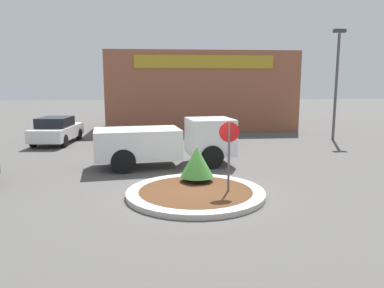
{
  "coord_description": "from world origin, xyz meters",
  "views": [
    {
      "loc": [
        -1.17,
        -11.36,
        3.61
      ],
      "look_at": [
        0.08,
        2.07,
        1.31
      ],
      "focal_mm": 35.0,
      "sensor_mm": 36.0,
      "label": 1
    }
  ],
  "objects_px": {
    "utility_truck": "(167,141)",
    "parked_sedan_white": "(57,130)",
    "stop_sign": "(229,145)",
    "light_pole": "(337,76)"
  },
  "relations": [
    {
      "from": "utility_truck",
      "to": "stop_sign",
      "type": "bearing_deg",
      "value": -75.55
    },
    {
      "from": "light_pole",
      "to": "parked_sedan_white",
      "type": "bearing_deg",
      "value": 179.5
    },
    {
      "from": "utility_truck",
      "to": "light_pole",
      "type": "xyz_separation_m",
      "value": [
        10.35,
        6.18,
        2.78
      ]
    },
    {
      "from": "parked_sedan_white",
      "to": "utility_truck",
      "type": "bearing_deg",
      "value": -130.29
    },
    {
      "from": "utility_truck",
      "to": "parked_sedan_white",
      "type": "height_order",
      "value": "utility_truck"
    },
    {
      "from": "utility_truck",
      "to": "light_pole",
      "type": "relative_size",
      "value": 0.92
    },
    {
      "from": "utility_truck",
      "to": "parked_sedan_white",
      "type": "relative_size",
      "value": 1.38
    },
    {
      "from": "stop_sign",
      "to": "utility_truck",
      "type": "bearing_deg",
      "value": 112.16
    },
    {
      "from": "stop_sign",
      "to": "utility_truck",
      "type": "height_order",
      "value": "stop_sign"
    },
    {
      "from": "stop_sign",
      "to": "utility_truck",
      "type": "distance_m",
      "value": 4.81
    }
  ]
}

